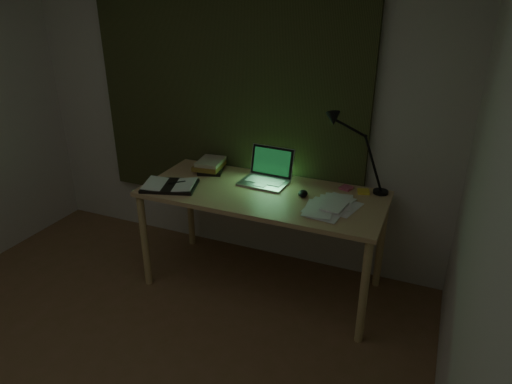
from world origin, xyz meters
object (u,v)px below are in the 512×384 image
Objects in this scene: laptop at (264,168)px; loose_papers at (328,205)px; open_textbook at (170,185)px; desk_lamp at (385,155)px; book_stack at (210,165)px; desk at (262,240)px.

loose_papers is (0.53, -0.18, -0.11)m from laptop.
laptop is 0.68m from open_textbook.
desk_lamp reaches higher than open_textbook.
laptop is 0.84m from desk_lamp.
open_textbook is 1.50m from desk_lamp.
open_textbook is 1.13m from loose_papers.
book_stack reaches higher than open_textbook.
laptop is at bearing 109.24° from desk.
open_textbook is (-0.59, -0.32, -0.11)m from laptop.
desk_lamp is (1.40, 0.48, 0.27)m from open_textbook.
open_textbook reaches higher than desk.
desk_lamp reaches higher than loose_papers.
desk is at bearing 174.94° from loose_papers.
loose_papers is (1.00, -0.26, -0.04)m from book_stack.
desk is 1.05m from desk_lamp.
desk is 0.78m from open_textbook.
desk is 5.32× the size of loose_papers.
laptop is at bearing -9.22° from book_stack.
open_textbook is at bearing -148.25° from laptop.
laptop reaches higher than desk.
laptop is 1.19× the size of loose_papers.
desk is 0.53m from laptop.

